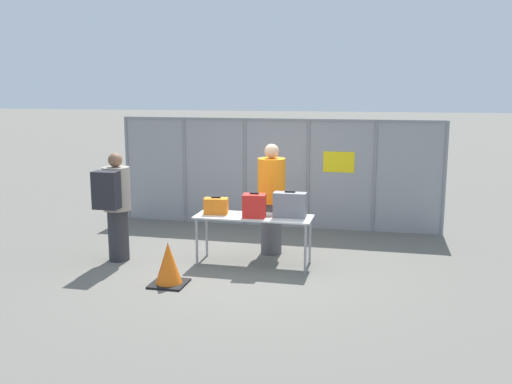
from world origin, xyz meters
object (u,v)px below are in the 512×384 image
Objects in this scene: inspection_table at (254,220)px; suitcase_grey at (290,205)px; traveler_hooded at (115,203)px; suitcase_red at (254,206)px; security_worker_near at (271,198)px; utility_trailer at (317,192)px; traffic_cone at (168,265)px; suitcase_orange at (216,206)px.

suitcase_grey reaches higher than inspection_table.
suitcase_red is at bearing 0.31° from traveler_hooded.
inspection_table is 0.72m from security_worker_near.
traffic_cone is at bearing -105.33° from utility_trailer.
utility_trailer is at bearing 74.63° from suitcase_orange.
utility_trailer is (-0.06, 4.02, -0.52)m from suitcase_grey.
security_worker_near is (-0.41, 0.60, -0.02)m from suitcase_grey.
inspection_table reaches higher than traffic_cone.
traveler_hooded reaches higher than suitcase_grey.
suitcase_orange is 0.79× the size of suitcase_grey.
traveler_hooded is (-2.74, -0.39, -0.01)m from suitcase_grey.
inspection_table is 0.62m from suitcase_grey.
security_worker_near is at bearing 80.76° from suitcase_red.
suitcase_red is 0.21× the size of security_worker_near.
suitcase_orange is 1.60m from traveler_hooded.
utility_trailer is 5.48m from traffic_cone.
traffic_cone is at bearing 77.41° from security_worker_near.
traveler_hooded is at bearing -171.13° from inspection_table.
suitcase_grey is 0.13× the size of utility_trailer.
suitcase_orange is at bearing 57.76° from security_worker_near.
suitcase_red is 0.76× the size of suitcase_grey.
traffic_cone is (-1.10, -1.87, -0.67)m from security_worker_near.
utility_trailer is (0.47, 4.15, -0.51)m from suitcase_red.
suitcase_red is 4.21m from utility_trailer.
security_worker_near reaches higher than traveler_hooded.
suitcase_grey is (1.18, 0.03, 0.07)m from suitcase_orange.
security_worker_near reaches higher than suitcase_grey.
traveler_hooded is at bearing -121.20° from utility_trailer.
inspection_table is at bearing -96.96° from utility_trailer.
traffic_cone is (-0.33, -1.23, -0.62)m from suitcase_orange.
suitcase_red is at bearing -96.44° from utility_trailer.
suitcase_grey reaches higher than utility_trailer.
traffic_cone is (1.22, -0.87, -0.67)m from traveler_hooded.
suitcase_orange is 1.41m from traffic_cone.
suitcase_grey is 2.76m from traveler_hooded.
utility_trailer is 6.10× the size of traffic_cone.
inspection_table is 3.60× the size of suitcase_grey.
security_worker_near is at bearing 59.51° from traffic_cone.
suitcase_red reaches higher than inspection_table.
security_worker_near reaches higher than utility_trailer.
security_worker_near is (0.12, 0.74, -0.01)m from suitcase_red.
traveler_hooded is at bearing 144.61° from traffic_cone.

